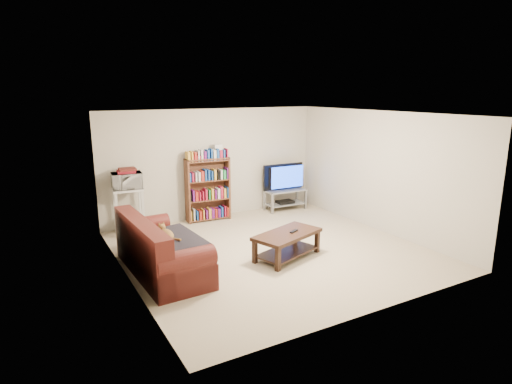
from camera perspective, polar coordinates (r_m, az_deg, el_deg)
floor at (r=7.69m, az=2.13°, el=-7.79°), size 5.00×5.00×0.00m
ceiling at (r=7.18m, az=2.30°, el=10.37°), size 5.00×5.00×0.00m
wall_back at (r=9.53m, az=-5.69°, el=3.79°), size 5.00×0.00×5.00m
wall_front at (r=5.45m, az=16.13°, el=-3.99°), size 5.00×0.00×5.00m
wall_left at (r=6.43m, az=-17.14°, el=-1.41°), size 0.00×5.00×5.00m
wall_right at (r=8.89m, az=16.10°, el=2.64°), size 0.00×5.00×5.00m
sofa at (r=6.85m, az=-12.97°, el=-8.06°), size 0.98×2.11×0.89m
blanket at (r=6.70m, az=-11.19°, el=-6.50°), size 0.93×1.13×0.18m
cat at (r=6.85m, az=-11.78°, el=-5.56°), size 0.25×0.57×0.17m
coffee_table at (r=7.30m, az=4.17°, el=-6.43°), size 1.35×0.97×0.44m
remote at (r=7.30m, az=5.07°, el=-5.23°), size 0.20×0.14×0.02m
tv_stand at (r=10.18m, az=3.91°, el=-0.55°), size 0.99×0.47×0.49m
television at (r=10.08m, az=3.95°, el=1.99°), size 1.06×0.17×0.61m
dvd_player at (r=10.22m, az=3.89°, el=-1.32°), size 0.40×0.29×0.06m
bookshelf at (r=9.32m, az=-6.44°, el=0.47°), size 0.97×0.36×1.37m
shelf_clutter at (r=9.22m, az=-6.01°, el=5.22°), size 0.71×0.23×0.28m
microwave_stand at (r=8.77m, az=-16.62°, el=-1.65°), size 0.61×0.47×0.92m
microwave at (r=8.66m, az=-16.83°, el=1.45°), size 0.60×0.43×0.31m
game_boxes at (r=8.63m, az=-16.91°, el=2.63°), size 0.36×0.32×0.05m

